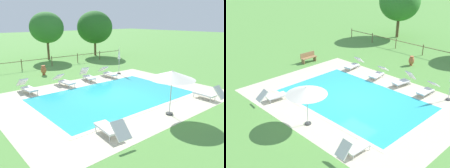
{
  "view_description": "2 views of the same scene",
  "coord_description": "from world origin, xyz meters",
  "views": [
    {
      "loc": [
        -8.82,
        -10.47,
        4.63
      ],
      "look_at": [
        0.37,
        0.5,
        0.6
      ],
      "focal_mm": 36.76,
      "sensor_mm": 36.0,
      "label": 1
    },
    {
      "loc": [
        11.19,
        -12.29,
        8.46
      ],
      "look_at": [
        -1.34,
        -0.16,
        0.69
      ],
      "focal_mm": 45.57,
      "sensor_mm": 36.0,
      "label": 2
    }
  ],
  "objects": [
    {
      "name": "sun_lounger_north_end",
      "position": [
        3.92,
        -4.23,
        0.39
      ],
      "size": [
        0.67,
        1.9,
        0.97
      ],
      "color": "white",
      "rests_on": "ground"
    },
    {
      "name": "wooden_bench_lawn_side",
      "position": [
        -7.71,
        2.38,
        0.47
      ],
      "size": [
        0.49,
        1.51,
        0.87
      ],
      "color": "#937047",
      "rests_on": "ground"
    },
    {
      "name": "pool_deck_paving",
      "position": [
        0.0,
        0.0,
        0.0
      ],
      "size": [
        13.49,
        10.03,
        0.01
      ],
      "primitive_type": "cube",
      "color": "beige",
      "rests_on": "ground"
    },
    {
      "name": "swimming_pool_water",
      "position": [
        0.0,
        0.0,
        0.01
      ],
      "size": [
        9.32,
        5.87,
        0.01
      ],
      "primitive_type": "cube",
      "color": "#2DB7C6",
      "rests_on": "ground"
    },
    {
      "name": "sun_lounger_south_mid",
      "position": [
        0.97,
        4.23,
        0.39
      ],
      "size": [
        0.92,
        1.98,
        0.95
      ],
      "color": "white",
      "rests_on": "ground"
    },
    {
      "name": "sun_lounger_south_near_corner",
      "position": [
        -1.18,
        4.04,
        0.36
      ],
      "size": [
        0.9,
        2.1,
        0.79
      ],
      "color": "white",
      "rests_on": "ground"
    },
    {
      "name": "sun_lounger_north_near_steps",
      "position": [
        -3.84,
        4.13,
        0.38
      ],
      "size": [
        0.78,
        2.02,
        0.87
      ],
      "color": "white",
      "rests_on": "ground"
    },
    {
      "name": "sun_lounger_north_mid",
      "position": [
        -3.43,
        -3.98,
        0.38
      ],
      "size": [
        0.82,
        2.01,
        0.9
      ],
      "color": "white",
      "rests_on": "ground"
    },
    {
      "name": "patio_umbrella_open_foreground",
      "position": [
        0.32,
        -4.08,
        2.04
      ],
      "size": [
        2.25,
        2.25,
        2.29
      ],
      "color": "#383838",
      "rests_on": "ground"
    },
    {
      "name": "ground_plane",
      "position": [
        0.0,
        0.0,
        0.0
      ],
      "size": [
        160.0,
        160.0,
        0.0
      ],
      "primitive_type": "plane",
      "color": "#599342"
    },
    {
      "name": "terracotta_urn_near_fence",
      "position": [
        -0.93,
        8.17,
        0.44
      ],
      "size": [
        0.47,
        0.47,
        0.82
      ],
      "color": "#B7663D",
      "rests_on": "ground"
    },
    {
      "name": "sun_lounger_north_far",
      "position": [
        2.96,
        4.11,
        0.36
      ],
      "size": [
        0.67,
        2.05,
        0.79
      ],
      "color": "white",
      "rests_on": "ground"
    },
    {
      "name": "tree_west_mid",
      "position": [
        -7.33,
        15.18,
        4.04
      ],
      "size": [
        4.54,
        4.54,
        6.19
      ],
      "color": "brown",
      "rests_on": "ground"
    },
    {
      "name": "pool_coping_rim",
      "position": [
        0.0,
        0.0,
        0.01
      ],
      "size": [
        9.8,
        6.35,
        0.01
      ],
      "color": "beige",
      "rests_on": "ground"
    },
    {
      "name": "perimeter_fence",
      "position": [
        -0.16,
        11.32,
        0.69
      ],
      "size": [
        21.58,
        0.08,
        1.05
      ],
      "color": "brown",
      "rests_on": "ground"
    }
  ]
}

